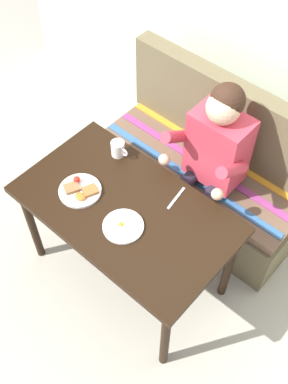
# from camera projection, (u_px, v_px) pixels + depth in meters

# --- Properties ---
(ground_plane) EXTENTS (8.00, 8.00, 0.00)m
(ground_plane) POSITION_uv_depth(u_px,v_px,m) (129.00, 272.00, 3.12)
(ground_plane) COLOR #AAA594
(back_wall) EXTENTS (4.40, 0.10, 2.60)m
(back_wall) POSITION_uv_depth(u_px,v_px,m) (276.00, 12.00, 2.66)
(back_wall) COLOR beige
(back_wall) RESTS_ON ground
(table) EXTENTS (1.20, 0.70, 0.73)m
(table) POSITION_uv_depth(u_px,v_px,m) (126.00, 216.00, 2.60)
(table) COLOR black
(table) RESTS_ON ground
(couch) EXTENTS (1.44, 0.56, 1.00)m
(couch) POSITION_uv_depth(u_px,v_px,m) (204.00, 173.00, 3.20)
(couch) COLOR brown
(couch) RESTS_ON ground
(person) EXTENTS (0.45, 0.61, 1.21)m
(person) POSITION_uv_depth(u_px,v_px,m) (210.00, 156.00, 2.75)
(person) COLOR #C13545
(person) RESTS_ON ground
(plate_breakfast) EXTENTS (0.24, 0.24, 0.05)m
(plate_breakfast) POSITION_uv_depth(u_px,v_px,m) (80.00, 190.00, 2.59)
(plate_breakfast) COLOR white
(plate_breakfast) RESTS_ON table
(plate_eggs) EXTENTS (0.22, 0.22, 0.04)m
(plate_eggs) POSITION_uv_depth(u_px,v_px,m) (123.00, 226.00, 2.46)
(plate_eggs) COLOR white
(plate_eggs) RESTS_ON table
(coffee_mug) EXTENTS (0.12, 0.08, 0.10)m
(coffee_mug) POSITION_uv_depth(u_px,v_px,m) (118.00, 148.00, 2.73)
(coffee_mug) COLOR white
(coffee_mug) RESTS_ON table
(fork) EXTENTS (0.04, 0.17, 0.00)m
(fork) POSITION_uv_depth(u_px,v_px,m) (176.00, 198.00, 2.57)
(fork) COLOR silver
(fork) RESTS_ON table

